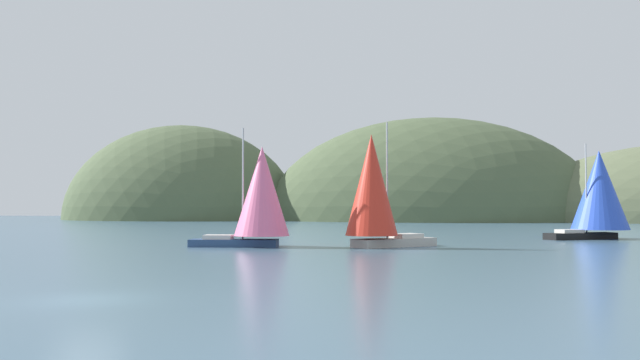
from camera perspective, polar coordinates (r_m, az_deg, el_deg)
The scene contains 6 objects.
ground_plane at distance 26.82m, azimuth -18.58°, elevation -9.34°, with size 360.00×360.00×0.00m, color #426075.
headland_center at distance 158.18m, azimuth 8.97°, elevation -3.31°, with size 75.67×44.00×46.40m, color #4C5B3D.
headland_left at distance 172.17m, azimuth -11.43°, elevation -3.19°, with size 58.56×44.00×45.85m, color #4C5B3D.
sailboat_scarlet_sail at distance 56.45m, azimuth 4.43°, elevation -0.77°, with size 8.09×8.15×10.30m.
sailboat_blue_spinnaker at distance 76.26m, azimuth 21.96°, elevation -0.90°, with size 9.88×8.32×9.71m.
sailboat_pink_spinnaker at distance 57.47m, azimuth -4.97°, elevation -1.18°, with size 8.65×5.21×9.86m.
Camera 1 is at (13.51, -22.91, 3.44)m, focal length 38.86 mm.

